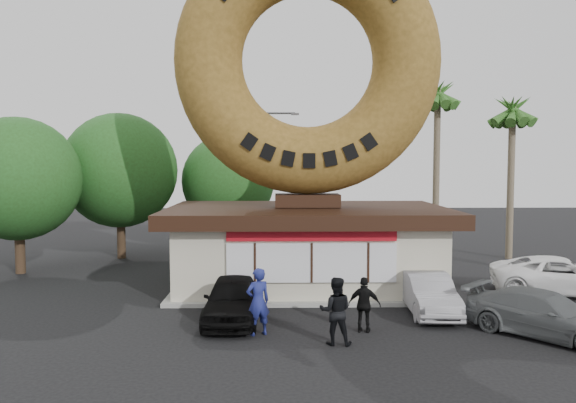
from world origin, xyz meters
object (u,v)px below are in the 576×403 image
(giant_donut, at_px, (308,61))
(person_left, at_px, (258,302))
(donut_shop, at_px, (307,244))
(car_silver, at_px, (429,294))
(street_lamp, at_px, (267,172))
(person_right, at_px, (364,305))
(car_white, at_px, (561,276))
(car_black, at_px, (232,299))
(car_grey, at_px, (545,314))
(person_center, at_px, (336,311))

(giant_donut, relative_size, person_left, 5.29)
(donut_shop, height_order, car_silver, donut_shop)
(giant_donut, relative_size, street_lamp, 1.32)
(person_right, xyz_separation_m, car_white, (8.33, 4.67, -0.12))
(car_silver, distance_m, car_white, 6.38)
(car_silver, bearing_deg, donut_shop, 136.32)
(car_black, xyz_separation_m, car_silver, (6.56, 0.82, -0.05))
(person_right, bearing_deg, car_grey, -171.27)
(person_left, xyz_separation_m, car_white, (11.51, 4.90, -0.28))
(person_center, bearing_deg, person_left, -15.36)
(car_black, bearing_deg, person_right, -16.18)
(person_left, relative_size, person_right, 1.20)
(street_lamp, distance_m, person_left, 16.73)
(giant_donut, bearing_deg, car_silver, -46.10)
(donut_shop, relative_size, car_grey, 2.46)
(street_lamp, distance_m, car_black, 15.37)
(donut_shop, relative_size, street_lamp, 1.40)
(car_white, bearing_deg, person_left, 127.87)
(donut_shop, xyz_separation_m, person_right, (1.41, -6.12, -0.93))
(donut_shop, xyz_separation_m, car_white, (9.74, -1.45, -1.05))
(person_right, distance_m, car_black, 4.25)
(person_left, relative_size, car_black, 0.48)
(car_silver, height_order, car_white, car_white)
(person_left, height_order, car_black, person_left)
(giant_donut, distance_m, car_grey, 12.62)
(person_right, bearing_deg, giant_donut, -62.61)
(donut_shop, height_order, car_black, donut_shop)
(street_lamp, bearing_deg, person_center, -82.47)
(person_center, height_order, car_white, person_center)
(giant_donut, bearing_deg, person_right, -77.08)
(giant_donut, distance_m, person_center, 10.91)
(donut_shop, height_order, car_grey, donut_shop)
(donut_shop, xyz_separation_m, car_silver, (3.91, -4.04, -1.10))
(donut_shop, height_order, person_left, donut_shop)
(giant_donut, xyz_separation_m, car_black, (-2.65, -4.88, -8.38))
(person_right, bearing_deg, car_white, -136.27)
(person_center, bearing_deg, car_grey, -168.20)
(giant_donut, distance_m, person_right, 10.39)
(person_center, bearing_deg, street_lamp, -76.08)
(car_silver, bearing_deg, street_lamp, 114.59)
(donut_shop, xyz_separation_m, person_left, (-1.77, -6.35, -0.76))
(giant_donut, relative_size, car_white, 2.05)
(donut_shop, xyz_separation_m, car_black, (-2.65, -4.87, -1.05))
(person_center, height_order, car_silver, person_center)
(person_right, bearing_deg, donut_shop, -62.58)
(car_white, bearing_deg, car_grey, 163.74)
(car_silver, bearing_deg, car_black, -170.54)
(person_right, distance_m, car_white, 9.55)
(car_white, bearing_deg, street_lamp, 60.14)
(street_lamp, relative_size, car_grey, 1.76)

